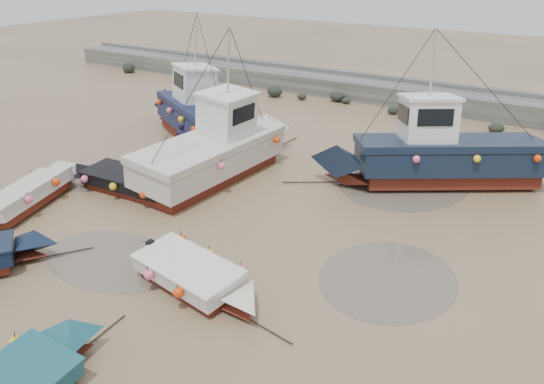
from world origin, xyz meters
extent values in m
plane|color=#907853|center=(0.00, 0.00, 0.00)|extent=(120.00, 120.00, 0.00)
cube|color=slate|center=(0.00, 22.00, 0.60)|extent=(60.00, 2.20, 1.20)
cube|color=slate|center=(0.00, 23.21, 1.32)|extent=(60.00, 0.60, 0.25)
ellipsoid|color=black|center=(5.10, 19.02, 0.29)|extent=(0.84, 0.86, 0.51)
ellipsoid|color=black|center=(-5.07, 20.46, 0.35)|extent=(0.99, 0.80, 0.58)
ellipsoid|color=black|center=(-23.51, 19.66, 0.23)|extent=(0.65, 0.64, 0.43)
ellipsoid|color=black|center=(-4.31, 20.27, 0.21)|extent=(0.61, 0.53, 0.32)
ellipsoid|color=black|center=(-9.17, 19.34, 0.38)|extent=(1.09, 0.88, 0.72)
ellipsoid|color=black|center=(-7.25, 19.65, 0.23)|extent=(0.65, 0.60, 0.37)
ellipsoid|color=black|center=(-0.92, 19.60, 0.22)|extent=(0.64, 0.62, 0.48)
ellipsoid|color=black|center=(-23.42, 19.80, 0.38)|extent=(1.10, 0.87, 0.86)
cylinder|color=#5E564B|center=(-2.42, -1.06, 0.00)|extent=(4.89, 4.89, 0.01)
cylinder|color=#5E564B|center=(5.34, 2.57, 0.00)|extent=(4.00, 4.00, 0.01)
cylinder|color=#5E564B|center=(-8.57, 3.07, 0.00)|extent=(3.78, 3.78, 0.01)
cylinder|color=#5E564B|center=(3.17, 10.18, 0.00)|extent=(5.43, 5.43, 0.01)
cube|color=maroon|center=(-8.03, -0.12, 0.15)|extent=(2.45, 4.06, 0.30)
cube|color=beige|center=(-8.03, -0.12, 0.53)|extent=(2.75, 4.40, 0.45)
pyramid|color=beige|center=(-8.80, 2.17, 0.98)|extent=(1.67, 1.16, 0.90)
cube|color=brown|center=(-8.03, -0.12, 0.69)|extent=(2.26, 3.68, 0.10)
cube|color=beige|center=(-8.03, -0.12, 0.78)|extent=(2.84, 4.51, 0.07)
cylinder|color=black|center=(-9.11, 3.09, 0.03)|extent=(0.67, 1.91, 0.04)
sphere|color=#E73E0C|center=(-6.94, -0.61, 0.63)|extent=(0.30, 0.30, 0.30)
sphere|color=#E73E0C|center=(-8.87, -0.40, 0.63)|extent=(0.30, 0.30, 0.30)
sphere|color=#E73E0C|center=(-7.46, 0.94, 0.63)|extent=(0.30, 0.30, 0.30)
sphere|color=#E73E0C|center=(-9.39, 1.16, 0.63)|extent=(0.30, 0.30, 0.30)
pyramid|color=black|center=(-4.55, -2.56, 0.98)|extent=(1.89, 1.60, 0.90)
cylinder|color=black|center=(-4.01, -1.77, 0.03)|extent=(1.15, 1.68, 0.04)
pyramid|color=#164C5B|center=(0.26, -4.78, 0.98)|extent=(1.64, 0.85, 0.90)
cylinder|color=black|center=(0.18, -3.90, 0.03)|extent=(0.22, 2.00, 0.04)
sphere|color=#E73E0C|center=(-0.58, -5.56, 0.63)|extent=(0.30, 0.30, 0.30)
cube|color=maroon|center=(-5.76, 2.98, 0.15)|extent=(3.68, 1.49, 0.30)
cube|color=black|center=(-5.76, 2.98, 0.53)|extent=(3.96, 1.74, 0.45)
pyramid|color=black|center=(-8.05, 2.85, 0.98)|extent=(0.79, 1.57, 0.90)
cube|color=brown|center=(-5.76, 2.98, 0.69)|extent=(3.32, 1.40, 0.10)
cube|color=black|center=(-5.76, 2.98, 0.78)|extent=(4.05, 1.80, 0.07)
cube|color=black|center=(-3.74, 3.08, 0.70)|extent=(0.19, 0.23, 0.35)
cylinder|color=black|center=(-8.98, 2.80, 0.03)|extent=(2.00, 0.15, 0.04)
sphere|color=#E73E0C|center=(-4.17, 2.17, 0.63)|extent=(0.30, 0.30, 0.30)
sphere|color=#E73E0C|center=(-5.04, 3.90, 0.63)|extent=(0.30, 0.30, 0.30)
sphere|color=#E73E0C|center=(-5.72, 2.09, 0.63)|extent=(0.30, 0.30, 0.30)
sphere|color=#E73E0C|center=(-6.58, 3.82, 0.63)|extent=(0.30, 0.30, 0.30)
sphere|color=#E73E0C|center=(-7.26, 2.01, 0.63)|extent=(0.30, 0.30, 0.30)
cube|color=maroon|center=(0.64, -0.87, 0.15)|extent=(3.22, 1.76, 0.30)
cube|color=silver|center=(0.64, -0.87, 0.53)|extent=(3.48, 2.02, 0.45)
pyramid|color=silver|center=(2.60, -1.20, 0.98)|extent=(0.95, 1.60, 0.90)
cube|color=brown|center=(0.64, -0.87, 0.69)|extent=(2.92, 1.64, 0.10)
cube|color=silver|center=(0.64, -0.87, 0.78)|extent=(3.57, 2.10, 0.07)
cube|color=black|center=(-1.05, -0.59, 0.70)|extent=(0.21, 0.25, 0.35)
cylinder|color=black|center=(3.45, -1.34, 0.03)|extent=(1.98, 0.37, 0.04)
sphere|color=#E73E0C|center=(-0.50, 0.20, 0.63)|extent=(0.30, 0.30, 0.30)
sphere|color=#E73E0C|center=(-0.15, -1.63, 0.63)|extent=(0.30, 0.30, 0.30)
sphere|color=#E73E0C|center=(0.78, -0.01, 0.63)|extent=(0.30, 0.30, 0.30)
sphere|color=#E73E0C|center=(1.14, -1.84, 0.63)|extent=(0.30, 0.30, 0.30)
sphere|color=#E73E0C|center=(2.07, -0.22, 0.63)|extent=(0.30, 0.30, 0.30)
cube|color=maroon|center=(-7.62, 9.55, 0.28)|extent=(6.54, 4.95, 0.55)
cube|color=#0E1638|center=(-7.62, 9.55, 1.02)|extent=(7.13, 5.50, 0.95)
pyramid|color=#0E1638|center=(-11.06, 11.52, 1.72)|extent=(2.44, 2.80, 1.40)
cube|color=brown|center=(-7.62, 9.55, 1.54)|extent=(6.94, 5.34, 0.08)
cube|color=#0E1638|center=(-7.62, 9.55, 1.68)|extent=(7.28, 5.62, 0.30)
cube|color=white|center=(-8.43, 10.01, 2.65)|extent=(2.58, 2.46, 1.70)
cube|color=white|center=(-8.43, 10.01, 3.56)|extent=(2.78, 2.66, 0.12)
cube|color=black|center=(-9.31, 10.52, 2.91)|extent=(0.76, 1.27, 0.68)
cylinder|color=#B7B7B2|center=(-8.43, 10.01, 4.92)|extent=(0.10, 0.10, 2.60)
cylinder|color=black|center=(-12.03, 12.08, 0.03)|extent=(2.63, 1.54, 0.05)
sphere|color=#FF628C|center=(-5.93, 7.04, 1.38)|extent=(0.30, 0.30, 0.30)
sphere|color=#FF628C|center=(-5.39, 9.79, 1.38)|extent=(0.30, 0.30, 0.30)
sphere|color=#FF628C|center=(-7.50, 7.94, 1.38)|extent=(0.30, 0.30, 0.30)
sphere|color=#FF628C|center=(-6.96, 10.70, 1.38)|extent=(0.30, 0.30, 0.30)
sphere|color=#FF628C|center=(-9.07, 8.85, 1.38)|extent=(0.30, 0.30, 0.30)
sphere|color=#FF628C|center=(-8.53, 11.60, 1.38)|extent=(0.30, 0.30, 0.30)
sphere|color=#FF628C|center=(-10.64, 9.75, 1.38)|extent=(0.30, 0.30, 0.30)
cube|color=maroon|center=(-3.81, 5.67, 0.28)|extent=(2.40, 6.78, 0.55)
cube|color=beige|center=(-3.81, 5.67, 1.02)|extent=(2.79, 7.29, 0.95)
pyramid|color=beige|center=(-3.62, 9.81, 1.72)|extent=(2.52, 1.54, 1.40)
cube|color=brown|center=(-3.81, 5.67, 1.54)|extent=(2.68, 7.12, 0.08)
cube|color=beige|center=(-3.81, 5.67, 1.68)|extent=(2.84, 7.45, 0.30)
cube|color=white|center=(-3.77, 6.65, 2.65)|extent=(1.81, 2.08, 1.70)
cube|color=white|center=(-3.77, 6.65, 3.56)|extent=(1.96, 2.24, 0.12)
cube|color=black|center=(-3.72, 7.67, 2.91)|extent=(1.46, 0.12, 0.68)
cylinder|color=#B7B7B2|center=(-3.77, 6.65, 4.92)|extent=(0.10, 0.10, 2.60)
cylinder|color=black|center=(-3.57, 10.95, 0.03)|extent=(0.19, 3.00, 0.05)
sphere|color=#FF628C|center=(-5.29, 2.88, 1.38)|extent=(0.30, 0.30, 0.30)
sphere|color=#FF628C|center=(-2.51, 4.66, 1.38)|extent=(0.30, 0.30, 0.30)
sphere|color=#FF628C|center=(-5.12, 6.68, 1.38)|extent=(0.30, 0.30, 0.30)
sphere|color=#FF628C|center=(-2.33, 8.46, 1.38)|extent=(0.30, 0.30, 0.30)
cube|color=maroon|center=(4.75, 10.79, 0.28)|extent=(7.04, 5.72, 0.55)
cube|color=black|center=(4.75, 10.79, 1.02)|extent=(7.69, 6.33, 0.95)
pyramid|color=black|center=(1.19, 8.45, 1.72)|extent=(2.67, 3.03, 1.40)
cube|color=brown|center=(4.75, 10.79, 1.54)|extent=(7.49, 6.15, 0.08)
cube|color=black|center=(4.75, 10.79, 1.68)|extent=(7.86, 6.47, 0.30)
cube|color=white|center=(3.91, 10.23, 2.65)|extent=(2.71, 2.67, 1.70)
cube|color=white|center=(3.91, 10.23, 3.56)|extent=(2.92, 2.89, 0.12)
cube|color=black|center=(3.06, 9.67, 2.91)|extent=(0.92, 1.37, 0.68)
cylinder|color=#B7B7B2|center=(3.91, 10.23, 4.92)|extent=(0.10, 0.10, 2.60)
cylinder|color=black|center=(0.22, 7.81, 0.03)|extent=(2.53, 1.69, 0.05)
sphere|color=#FF628C|center=(8.03, 11.19, 1.38)|extent=(0.30, 0.30, 0.30)
sphere|color=#FF628C|center=(5.43, 12.99, 1.38)|extent=(0.30, 0.30, 0.30)
sphere|color=#FF628C|center=(6.05, 9.89, 1.38)|extent=(0.30, 0.30, 0.30)
sphere|color=#FF628C|center=(3.46, 11.69, 1.38)|extent=(0.30, 0.30, 0.30)
sphere|color=#FF628C|center=(4.08, 8.59, 1.38)|extent=(0.30, 0.30, 0.30)
sphere|color=#FF628C|center=(1.48, 10.39, 1.38)|extent=(0.30, 0.30, 0.30)
imported|color=#1A1A37|center=(-6.43, 6.97, 0.00)|extent=(0.75, 0.58, 1.81)
camera|label=1|loc=(9.55, -10.51, 8.83)|focal=35.00mm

